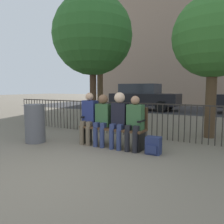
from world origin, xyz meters
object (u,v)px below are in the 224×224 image
tree_1 (100,31)px  trash_bin (35,123)px  parked_car_0 (143,96)px  seated_person_3 (134,120)px  seated_person_1 (103,117)px  seated_person_2 (119,117)px  seated_person_0 (89,116)px  backpack (153,146)px  tree_2 (93,35)px  park_bench (114,125)px  tree_3 (214,37)px

tree_1 → trash_bin: 6.89m
parked_car_0 → seated_person_3: bearing=-70.0°
seated_person_1 → seated_person_2: bearing=0.4°
seated_person_0 → trash_bin: 1.38m
seated_person_0 → seated_person_3: 1.19m
backpack → tree_1: (-4.54, 5.14, 3.94)m
tree_2 → trash_bin: bearing=-84.3°
park_bench → seated_person_1: (-0.22, -0.13, 0.19)m
parked_car_0 → trash_bin: parked_car_0 is taller
park_bench → seated_person_0: size_ratio=1.27×
tree_1 → trash_bin: bearing=-73.6°
seated_person_0 → tree_1: (-2.90, 5.07, 3.43)m
seated_person_3 → trash_bin: seated_person_3 is taller
tree_1 → tree_2: (1.35, -2.61, -0.87)m
seated_person_1 → tree_3: (2.09, 2.14, 1.99)m
seated_person_0 → tree_1: bearing=119.8°
tree_2 → parked_car_0: (-0.39, 6.12, -2.40)m
tree_1 → trash_bin: size_ratio=5.99×
tree_1 → tree_2: 3.06m
seated_person_2 → park_bench: bearing=148.5°
park_bench → tree_3: bearing=47.2°
seated_person_0 → trash_bin: (-1.25, -0.55, -0.21)m
park_bench → seated_person_0: (-0.61, -0.13, 0.20)m
tree_1 → tree_3: tree_1 is taller
park_bench → seated_person_1: size_ratio=1.31×
backpack → seated_person_2: bearing=174.8°
seated_person_0 → tree_3: (2.48, 2.14, 1.98)m
trash_bin → tree_1: bearing=106.4°
park_bench → parked_car_0: (-2.55, 8.45, 0.35)m
parked_car_0 → trash_bin: bearing=-85.7°
tree_3 → trash_bin: tree_3 is taller
backpack → tree_2: size_ratio=0.08×
backpack → tree_2: (-3.19, 2.53, 3.06)m
seated_person_0 → parked_car_0: parked_car_0 is taller
seated_person_1 → seated_person_0: bearing=179.7°
park_bench → parked_car_0: bearing=106.8°
tree_1 → seated_person_2: bearing=-53.8°
park_bench → parked_car_0: parked_car_0 is taller
seated_person_0 → backpack: 1.72m
seated_person_3 → parked_car_0: 9.14m
tree_3 → tree_1: bearing=151.5°
tree_2 → tree_1: bearing=117.4°
tree_2 → tree_3: bearing=-4.5°
seated_person_1 → tree_1: tree_1 is taller
seated_person_3 → backpack: bearing=-8.9°
seated_person_2 → tree_3: (1.67, 2.14, 1.95)m
parked_car_0 → seated_person_0: bearing=-77.3°
seated_person_0 → seated_person_2: size_ratio=0.99×
seated_person_3 → tree_1: tree_1 is taller
seated_person_2 → trash_bin: (-2.06, -0.55, -0.24)m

